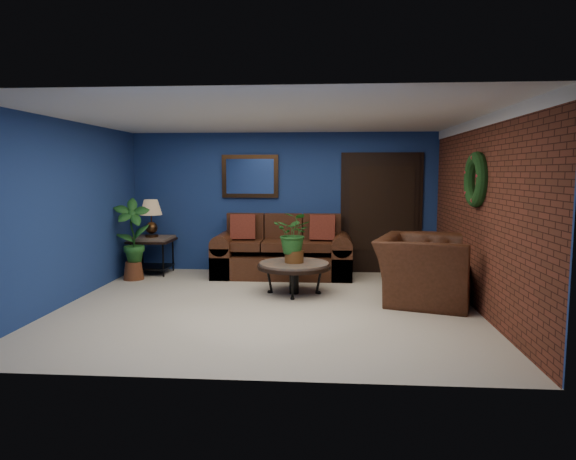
# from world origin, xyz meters

# --- Properties ---
(floor) EXTENTS (5.50, 5.50, 0.00)m
(floor) POSITION_xyz_m (0.00, 0.00, 0.00)
(floor) COLOR beige
(floor) RESTS_ON ground
(wall_back) EXTENTS (5.50, 0.04, 2.50)m
(wall_back) POSITION_xyz_m (0.00, 2.50, 1.25)
(wall_back) COLOR navy
(wall_back) RESTS_ON ground
(wall_left) EXTENTS (0.04, 5.00, 2.50)m
(wall_left) POSITION_xyz_m (-2.75, 0.00, 1.25)
(wall_left) COLOR navy
(wall_left) RESTS_ON ground
(wall_right_brick) EXTENTS (0.04, 5.00, 2.50)m
(wall_right_brick) POSITION_xyz_m (2.75, 0.00, 1.25)
(wall_right_brick) COLOR maroon
(wall_right_brick) RESTS_ON ground
(ceiling) EXTENTS (5.50, 5.00, 0.02)m
(ceiling) POSITION_xyz_m (0.00, 0.00, 2.50)
(ceiling) COLOR silver
(ceiling) RESTS_ON wall_back
(crown_molding) EXTENTS (0.03, 5.00, 0.14)m
(crown_molding) POSITION_xyz_m (2.72, 0.00, 2.43)
(crown_molding) COLOR white
(crown_molding) RESTS_ON wall_right_brick
(wall_mirror) EXTENTS (1.02, 0.06, 0.77)m
(wall_mirror) POSITION_xyz_m (-0.60, 2.46, 1.72)
(wall_mirror) COLOR #442915
(wall_mirror) RESTS_ON wall_back
(closet_door) EXTENTS (1.44, 0.06, 2.18)m
(closet_door) POSITION_xyz_m (1.75, 2.47, 1.05)
(closet_door) COLOR black
(closet_door) RESTS_ON wall_back
(wreath) EXTENTS (0.16, 0.72, 0.72)m
(wreath) POSITION_xyz_m (2.69, 0.05, 1.70)
(wreath) COLOR black
(wreath) RESTS_ON wall_right_brick
(sofa) EXTENTS (2.36, 1.02, 1.06)m
(sofa) POSITION_xyz_m (0.03, 2.09, 0.35)
(sofa) COLOR #492314
(sofa) RESTS_ON ground
(coffee_table) EXTENTS (1.09, 1.09, 0.47)m
(coffee_table) POSITION_xyz_m (0.30, 0.73, 0.41)
(coffee_table) COLOR #514C47
(coffee_table) RESTS_ON ground
(end_table) EXTENTS (0.72, 0.72, 0.66)m
(end_table) POSITION_xyz_m (-2.30, 2.05, 0.50)
(end_table) COLOR #514C47
(end_table) RESTS_ON ground
(table_lamp) EXTENTS (0.38, 0.38, 0.64)m
(table_lamp) POSITION_xyz_m (-2.30, 2.05, 1.07)
(table_lamp) COLOR #442915
(table_lamp) RESTS_ON end_table
(side_chair) EXTENTS (0.46, 0.46, 0.94)m
(side_chair) POSITION_xyz_m (0.29, 2.12, 0.53)
(side_chair) COLOR #523017
(side_chair) RESTS_ON ground
(armchair) EXTENTS (1.59, 1.71, 0.91)m
(armchair) POSITION_xyz_m (2.15, 0.42, 0.46)
(armchair) COLOR #492314
(armchair) RESTS_ON ground
(coffee_plant) EXTENTS (0.68, 0.63, 0.75)m
(coffee_plant) POSITION_xyz_m (0.30, 0.73, 0.88)
(coffee_plant) COLOR brown
(coffee_plant) RESTS_ON coffee_table
(floor_plant) EXTENTS (0.38, 0.32, 0.79)m
(floor_plant) POSITION_xyz_m (2.35, 1.90, 0.41)
(floor_plant) COLOR brown
(floor_plant) RESTS_ON ground
(tall_plant) EXTENTS (0.68, 0.57, 1.36)m
(tall_plant) POSITION_xyz_m (-2.45, 1.53, 0.73)
(tall_plant) COLOR maroon
(tall_plant) RESTS_ON ground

